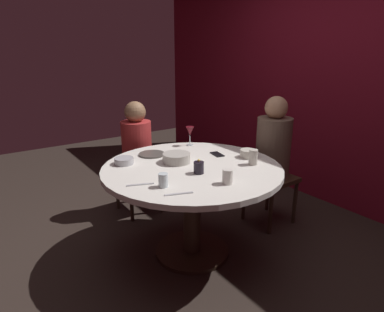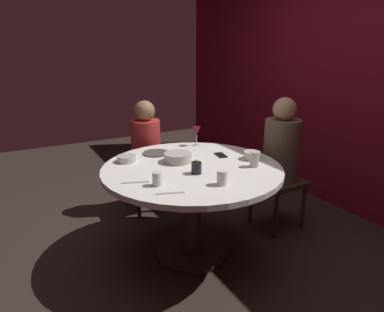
% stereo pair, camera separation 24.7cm
% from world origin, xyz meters
% --- Properties ---
extents(ground_plane, '(8.00, 8.00, 0.00)m').
position_xyz_m(ground_plane, '(0.00, 0.00, 0.00)').
color(ground_plane, '#2D231E').
extents(back_wall, '(6.00, 0.10, 2.60)m').
position_xyz_m(back_wall, '(0.00, 1.83, 1.30)').
color(back_wall, maroon).
rests_on(back_wall, ground).
extents(dining_table, '(1.37, 1.37, 0.76)m').
position_xyz_m(dining_table, '(0.00, 0.00, 0.61)').
color(dining_table, silver).
rests_on(dining_table, ground).
extents(seated_diner_left, '(0.40, 0.40, 1.14)m').
position_xyz_m(seated_diner_left, '(-0.94, 0.00, 0.71)').
color(seated_diner_left, '#3F2D1E').
rests_on(seated_diner_left, ground).
extents(seated_diner_back, '(0.40, 0.40, 1.22)m').
position_xyz_m(seated_diner_back, '(0.00, 0.92, 0.75)').
color(seated_diner_back, '#3F2D1E').
rests_on(seated_diner_back, ground).
extents(candle_holder, '(0.07, 0.07, 0.11)m').
position_xyz_m(candle_holder, '(0.15, -0.05, 0.80)').
color(candle_holder, black).
rests_on(candle_holder, dining_table).
extents(wine_glass, '(0.08, 0.08, 0.18)m').
position_xyz_m(wine_glass, '(-0.49, 0.32, 0.89)').
color(wine_glass, silver).
rests_on(wine_glass, dining_table).
extents(dinner_plate, '(0.22, 0.22, 0.01)m').
position_xyz_m(dinner_plate, '(-0.42, -0.11, 0.77)').
color(dinner_plate, '#4C4742').
rests_on(dinner_plate, dining_table).
extents(cell_phone, '(0.15, 0.10, 0.01)m').
position_xyz_m(cell_phone, '(-0.11, 0.34, 0.76)').
color(cell_phone, black).
rests_on(cell_phone, dining_table).
extents(bowl_serving_large, '(0.15, 0.15, 0.05)m').
position_xyz_m(bowl_serving_large, '(-0.35, -0.40, 0.78)').
color(bowl_serving_large, '#B7B7BC').
rests_on(bowl_serving_large, dining_table).
extents(bowl_salad_center, '(0.14, 0.14, 0.06)m').
position_xyz_m(bowl_salad_center, '(0.09, 0.51, 0.79)').
color(bowl_salad_center, beige).
rests_on(bowl_salad_center, dining_table).
extents(bowl_small_white, '(0.22, 0.22, 0.07)m').
position_xyz_m(bowl_small_white, '(-0.14, -0.05, 0.80)').
color(bowl_small_white, '#B2ADA3').
rests_on(bowl_small_white, dining_table).
extents(cup_near_candle, '(0.06, 0.06, 0.09)m').
position_xyz_m(cup_near_candle, '(0.22, -0.39, 0.80)').
color(cup_near_candle, silver).
rests_on(cup_near_candle, dining_table).
extents(cup_by_left_diner, '(0.07, 0.07, 0.12)m').
position_xyz_m(cup_by_left_diner, '(0.24, 0.40, 0.82)').
color(cup_by_left_diner, beige).
rests_on(cup_by_left_diner, dining_table).
extents(cup_by_right_diner, '(0.07, 0.07, 0.10)m').
position_xyz_m(cup_by_right_diner, '(0.42, -0.01, 0.81)').
color(cup_by_right_diner, silver).
rests_on(cup_by_right_diner, dining_table).
extents(fork_near_plate, '(0.08, 0.17, 0.01)m').
position_xyz_m(fork_near_plate, '(0.11, -0.49, 0.76)').
color(fork_near_plate, '#B7B7BC').
rests_on(fork_near_plate, dining_table).
extents(knife_near_plate, '(0.08, 0.17, 0.01)m').
position_xyz_m(knife_near_plate, '(0.38, -0.37, 0.76)').
color(knife_near_plate, '#B7B7BC').
rests_on(knife_near_plate, dining_table).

